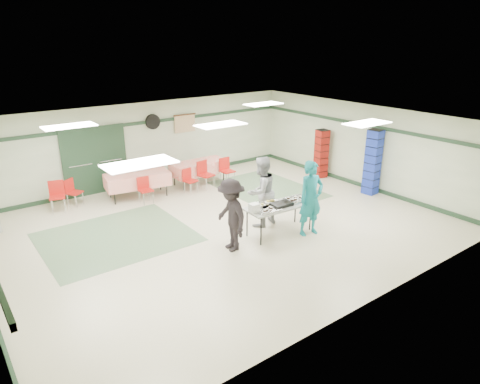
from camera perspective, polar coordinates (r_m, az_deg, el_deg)
floor at (r=11.30m, az=-2.38°, el=-4.50°), size 11.00×11.00×0.00m
ceiling at (r=10.48m, az=-2.60°, el=9.07°), size 11.00×11.00×0.00m
wall_back at (r=14.62m, az=-12.54°, el=6.34°), size 11.00×0.00×11.00m
wall_front at (r=7.77m, az=16.68°, el=-6.27°), size 11.00×0.00×11.00m
wall_right at (r=14.51m, az=15.86°, el=5.95°), size 0.00×9.00×9.00m
trim_back at (r=14.45m, az=-12.69°, el=9.02°), size 11.00×0.06×0.10m
baseboard_back at (r=14.94m, az=-12.12°, el=1.51°), size 11.00×0.06×0.12m
trim_right at (r=14.34m, az=16.05°, el=8.64°), size 0.06×9.00×0.10m
baseboard_right at (r=14.83m, az=15.32°, el=1.10°), size 0.06×9.00×0.12m
green_patch_a at (r=11.10m, az=-16.15°, el=-5.79°), size 3.50×3.00×0.01m
green_patch_b at (r=13.99m, az=3.62°, el=0.40°), size 2.50×3.50×0.01m
double_door_left at (r=13.92m, az=-20.57°, el=3.58°), size 0.90×0.06×2.10m
double_door_right at (r=14.20m, az=-16.93°, el=4.29°), size 0.90×0.06×2.10m
door_frame at (r=14.03m, az=-18.73°, el=3.92°), size 2.00×0.03×2.15m
wall_fan at (r=14.55m, az=-11.56°, el=9.17°), size 0.50×0.10×0.50m
scroll_banner at (r=15.13m, az=-7.37°, el=9.03°), size 0.80×0.02×0.60m
serving_table at (r=10.65m, az=5.30°, el=-1.96°), size 1.84×0.83×0.76m
sheet_tray_right at (r=11.01m, az=7.76°, el=-0.99°), size 0.65×0.51×0.02m
sheet_tray_mid at (r=10.61m, az=4.15°, el=-1.69°), size 0.66×0.51×0.02m
sheet_tray_left at (r=10.27m, az=3.61°, el=-2.42°), size 0.59×0.46×0.02m
baking_pan at (r=10.57m, az=5.57°, el=-1.64°), size 0.54×0.36×0.08m
foam_box_stack at (r=10.14m, az=1.92°, el=-2.13°), size 0.23×0.22×0.21m
volunteer_teal at (r=10.63m, az=9.42°, el=-0.85°), size 0.74×0.54×1.89m
volunteer_grey at (r=11.02m, az=2.82°, el=0.04°), size 0.99×0.82×1.85m
volunteer_dark at (r=9.74m, az=-1.19°, el=-3.11°), size 0.80×1.20×1.72m
dining_table_a at (r=14.42m, az=-5.49°, el=3.32°), size 1.88×0.84×0.77m
dining_table_b at (r=13.47m, az=-13.50°, el=1.65°), size 2.02×1.14×0.77m
chair_a at (r=13.89m, az=-4.80°, el=2.69°), size 0.51×0.51×0.93m
chair_b at (r=13.62m, az=-6.85°, el=1.85°), size 0.44×0.44×0.78m
chair_c at (r=14.34m, az=-1.88°, el=3.21°), size 0.42×0.42×0.89m
chair_d at (r=12.98m, az=-12.61°, el=0.63°), size 0.37×0.38×0.80m
chair_loose_a at (r=13.37m, az=-21.49°, el=0.28°), size 0.52×0.52×0.80m
chair_loose_b at (r=13.09m, az=-23.23°, el=-0.12°), size 0.51×0.51×0.89m
crate_stack_blue_a at (r=13.97m, az=17.12°, el=2.59°), size 0.38×0.38×1.43m
crate_stack_red at (r=15.22m, az=10.79°, el=5.04°), size 0.43×0.43×1.69m
crate_stack_blue_b at (r=13.88m, az=17.28°, el=3.80°), size 0.43×0.43×2.05m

